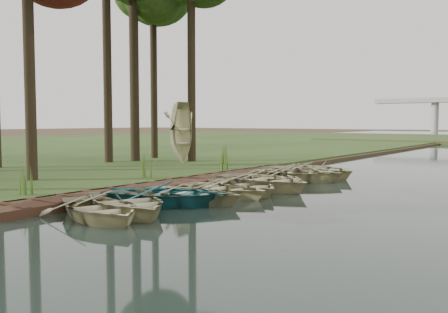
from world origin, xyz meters
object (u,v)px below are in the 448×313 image
Objects in this scene: boardwalk at (182,184)px; rowboat_0 at (100,205)px; stored_rowboat at (182,158)px; rowboat_1 at (126,200)px; rowboat_2 at (166,192)px.

rowboat_0 is at bearing -68.03° from boardwalk.
stored_rowboat is (-4.58, 5.37, 0.49)m from boardwalk.
rowboat_2 reaches higher than rowboat_1.
rowboat_0 is 13.38m from stored_rowboat.
stored_rowboat reaches higher than rowboat_2.
rowboat_2 is (-0.08, 2.59, 0.03)m from rowboat_0.
stored_rowboat is at bearing 56.37° from rowboat_1.
rowboat_0 is 0.94× the size of rowboat_1.
rowboat_0 is at bearing -151.37° from stored_rowboat.
stored_rowboat is (-7.01, 11.40, 0.23)m from rowboat_0.
rowboat_1 is at bearing -64.68° from boardwalk.
rowboat_0 is 0.93× the size of rowboat_2.
rowboat_2 is 1.15× the size of stored_rowboat.
rowboat_2 is at bearing 24.84° from rowboat_1.
boardwalk is 4.26× the size of rowboat_2.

